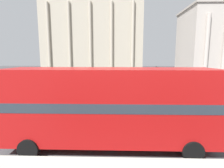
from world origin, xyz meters
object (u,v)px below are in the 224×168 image
(double_decker_bus, at_px, (110,105))
(pedestrian_yellow, at_px, (102,77))
(pedestrian_grey, at_px, (181,83))
(traffic_light_near, at_px, (56,88))
(car_maroon, at_px, (176,81))
(plaza_building_left, at_px, (93,33))
(traffic_light_mid, at_px, (156,76))
(car_black, at_px, (103,83))

(double_decker_bus, relative_size, pedestrian_yellow, 6.23)
(pedestrian_grey, bearing_deg, double_decker_bus, -147.40)
(traffic_light_near, xyz_separation_m, pedestrian_yellow, (1.65, 20.62, -1.46))
(pedestrian_grey, bearing_deg, car_maroon, 55.92)
(plaza_building_left, bearing_deg, traffic_light_mid, -71.77)
(plaza_building_left, distance_m, car_maroon, 38.73)
(car_black, bearing_deg, double_decker_bus, -108.77)
(traffic_light_near, bearing_deg, car_maroon, 49.36)
(car_black, height_order, pedestrian_grey, pedestrian_grey)
(pedestrian_grey, bearing_deg, traffic_light_near, -164.53)
(pedestrian_grey, bearing_deg, plaza_building_left, 89.13)
(double_decker_bus, relative_size, car_maroon, 2.45)
(traffic_light_near, relative_size, pedestrian_grey, 2.12)
(traffic_light_near, xyz_separation_m, pedestrian_grey, (14.16, 13.28, -1.41))
(pedestrian_yellow, bearing_deg, car_black, 159.43)
(plaza_building_left, height_order, pedestrian_grey, plaza_building_left)
(pedestrian_yellow, xyz_separation_m, pedestrian_grey, (12.51, -7.34, 0.05))
(pedestrian_grey, bearing_deg, car_black, 143.55)
(double_decker_bus, xyz_separation_m, car_maroon, (10.34, 21.10, -1.59))
(traffic_light_mid, distance_m, car_black, 9.63)
(traffic_light_near, relative_size, car_maroon, 0.88)
(double_decker_bus, bearing_deg, car_black, 92.74)
(car_maroon, height_order, pedestrian_grey, pedestrian_grey)
(plaza_building_left, distance_m, pedestrian_yellow, 31.11)
(traffic_light_near, distance_m, pedestrian_yellow, 20.73)
(car_maroon, xyz_separation_m, pedestrian_grey, (-0.41, -3.70, 0.30))
(traffic_light_mid, bearing_deg, pedestrian_grey, 43.74)
(plaza_building_left, bearing_deg, pedestrian_grey, -63.17)
(plaza_building_left, bearing_deg, pedestrian_yellow, -79.05)
(double_decker_bus, relative_size, traffic_light_mid, 2.83)
(double_decker_bus, relative_size, pedestrian_grey, 5.93)
(double_decker_bus, height_order, traffic_light_near, double_decker_bus)
(plaza_building_left, distance_m, traffic_light_near, 50.06)
(pedestrian_yellow, bearing_deg, double_decker_bus, 158.00)
(traffic_light_mid, xyz_separation_m, pedestrian_grey, (4.76, 4.56, -1.38))
(double_decker_bus, distance_m, pedestrian_yellow, 24.91)
(plaza_building_left, height_order, pedestrian_yellow, plaza_building_left)
(car_maroon, height_order, pedestrian_yellow, pedestrian_yellow)
(traffic_light_mid, bearing_deg, double_decker_bus, -111.91)
(car_maroon, bearing_deg, traffic_light_near, 83.91)
(double_decker_bus, distance_m, car_maroon, 23.55)
(pedestrian_grey, bearing_deg, traffic_light_mid, -163.95)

